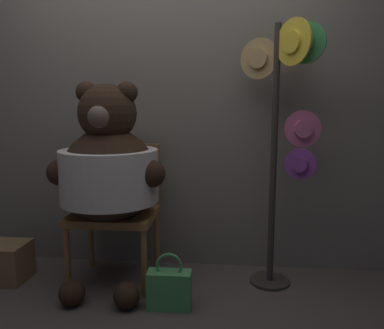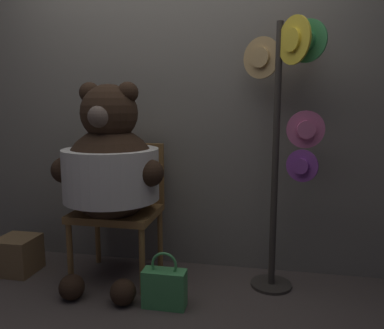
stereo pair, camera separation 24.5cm
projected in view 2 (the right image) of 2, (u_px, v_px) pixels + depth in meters
name	position (u px, v px, depth m)	size (l,w,h in m)	color
ground_plane	(153.00, 296.00, 2.46)	(14.00, 14.00, 0.00)	#4C423D
wall_back	(174.00, 88.00, 2.84)	(8.00, 0.10, 2.75)	slate
chair	(121.00, 202.00, 2.73)	(0.57, 0.49, 0.96)	olive
teddy_bear	(111.00, 168.00, 2.53)	(0.78, 0.69, 1.39)	black
hat_display_rack	(287.00, 118.00, 2.39)	(0.54, 0.38, 1.77)	#332D28
handbag_on_ground	(164.00, 287.00, 2.31)	(0.27, 0.12, 0.36)	#479E56
wooden_crate	(18.00, 255.00, 2.80)	(0.27, 0.27, 0.27)	brown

